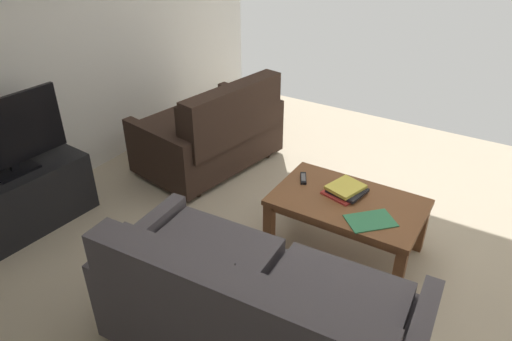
% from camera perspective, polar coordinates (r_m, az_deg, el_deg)
% --- Properties ---
extents(ground_plane, '(5.38, 5.51, 0.01)m').
position_cam_1_polar(ground_plane, '(3.54, 10.06, -11.69)').
color(ground_plane, '#B7A88E').
extents(wall_right, '(0.12, 5.51, 2.55)m').
position_cam_1_polar(wall_right, '(4.45, -23.10, 14.31)').
color(wall_right, white).
rests_on(wall_right, ground).
extents(sofa_main, '(1.81, 0.95, 0.87)m').
position_cam_1_polar(sofa_main, '(2.68, -0.20, -16.85)').
color(sofa_main, black).
rests_on(sofa_main, ground).
extents(loveseat_near, '(1.06, 1.45, 0.91)m').
position_cam_1_polar(loveseat_near, '(4.54, -5.31, 4.70)').
color(loveseat_near, black).
rests_on(loveseat_near, ground).
extents(coffee_table, '(1.07, 0.66, 0.45)m').
position_cam_1_polar(coffee_table, '(3.48, 11.08, -4.48)').
color(coffee_table, brown).
rests_on(coffee_table, ground).
extents(tv_stand, '(0.52, 1.05, 0.51)m').
position_cam_1_polar(tv_stand, '(4.16, -26.45, -3.16)').
color(tv_stand, black).
rests_on(tv_stand, ground).
extents(flat_tv, '(0.22, 0.91, 0.59)m').
position_cam_1_polar(flat_tv, '(3.91, -28.32, 3.73)').
color(flat_tv, black).
rests_on(flat_tv, tv_stand).
extents(book_stack, '(0.31, 0.32, 0.06)m').
position_cam_1_polar(book_stack, '(3.50, 10.90, -2.31)').
color(book_stack, '#C63833').
rests_on(book_stack, coffee_table).
extents(tv_remote, '(0.11, 0.16, 0.02)m').
position_cam_1_polar(tv_remote, '(3.63, 5.80, -0.95)').
color(tv_remote, black).
rests_on(tv_remote, coffee_table).
extents(loose_magazine, '(0.37, 0.37, 0.01)m').
position_cam_1_polar(loose_magazine, '(3.27, 13.79, -5.97)').
color(loose_magazine, '#337F51').
rests_on(loose_magazine, coffee_table).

